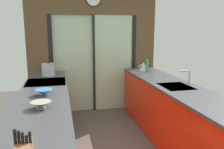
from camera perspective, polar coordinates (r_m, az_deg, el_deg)
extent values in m
cube|color=#B2D1AD|center=(4.73, -9.68, 2.52)|extent=(0.80, 0.02, 2.00)
cube|color=#B2D1AD|center=(4.81, 0.39, 2.82)|extent=(0.80, 0.02, 2.00)
cube|color=black|center=(4.71, -15.02, 2.25)|extent=(0.08, 0.10, 2.00)
cube|color=black|center=(4.95, 5.30, 3.00)|extent=(0.08, 0.10, 2.00)
cube|color=black|center=(4.75, -4.61, 2.68)|extent=(0.04, 0.10, 2.00)
cube|color=brown|center=(4.73, -18.05, 2.11)|extent=(0.42, 0.08, 2.00)
cube|color=brown|center=(5.04, 8.01, 3.07)|extent=(0.42, 0.08, 2.00)
cube|color=red|center=(4.32, -15.53, -6.18)|extent=(0.58, 0.65, 0.88)
cube|color=#3D3D42|center=(2.68, -17.39, -6.60)|extent=(0.62, 3.80, 0.04)
cube|color=red|center=(3.26, 17.84, -12.07)|extent=(0.58, 3.80, 0.88)
cube|color=#3D3D42|center=(3.11, 18.34, -4.24)|extent=(0.62, 3.80, 0.04)
cube|color=#B7BABC|center=(3.31, 15.81, -3.27)|extent=(0.40, 0.48, 0.05)
cylinder|color=#B7BABC|center=(3.38, 18.91, -0.80)|extent=(0.02, 0.02, 0.22)
cylinder|color=#B7BABC|center=(3.32, 17.70, 0.83)|extent=(0.18, 0.02, 0.02)
cube|color=#B7BABC|center=(3.73, -15.92, -8.98)|extent=(0.58, 0.60, 0.88)
cube|color=black|center=(3.71, -11.35, -8.22)|extent=(0.01, 0.48, 0.28)
cube|color=black|center=(3.60, -16.31, -2.00)|extent=(0.58, 0.60, 0.03)
cylinder|color=#B7BABC|center=(3.44, -11.38, -4.16)|extent=(0.02, 0.04, 0.04)
cylinder|color=#B7BABC|center=(3.62, -11.47, -3.42)|extent=(0.02, 0.04, 0.04)
cylinder|color=#B7BABC|center=(3.79, -11.55, -2.75)|extent=(0.02, 0.04, 0.04)
cylinder|color=gray|center=(2.40, -17.44, -8.12)|extent=(0.09, 0.09, 0.01)
cone|color=gray|center=(2.39, -17.49, -7.29)|extent=(0.20, 0.20, 0.06)
cylinder|color=teal|center=(2.86, -16.74, -4.98)|extent=(0.10, 0.10, 0.01)
cone|color=teal|center=(2.85, -16.78, -4.26)|extent=(0.21, 0.21, 0.07)
cylinder|color=black|center=(1.31, -23.28, -14.40)|extent=(0.02, 0.02, 0.09)
cylinder|color=black|center=(1.31, -22.46, -14.58)|extent=(0.02, 0.02, 0.08)
cylinder|color=black|center=(1.30, -21.64, -14.80)|extent=(0.02, 0.02, 0.07)
cylinder|color=black|center=(1.31, -20.80, -15.17)|extent=(0.02, 0.02, 0.05)
cylinder|color=black|center=(1.30, -20.01, -14.81)|extent=(0.02, 0.02, 0.07)
cylinder|color=#B7BABC|center=(4.07, -15.74, 1.15)|extent=(0.22, 0.22, 0.20)
cylinder|color=#B7BABC|center=(4.05, -15.82, 2.61)|extent=(0.22, 0.22, 0.01)
sphere|color=black|center=(4.05, -15.83, 2.84)|extent=(0.03, 0.03, 0.03)
cone|color=#B7BABC|center=(4.44, 7.92, 2.09)|extent=(0.17, 0.17, 0.17)
sphere|color=black|center=(4.43, 7.95, 3.34)|extent=(0.03, 0.03, 0.03)
cylinder|color=#B7BABC|center=(4.41, 6.99, 2.17)|extent=(0.08, 0.02, 0.07)
torus|color=black|center=(4.47, 8.90, 2.23)|extent=(0.11, 0.01, 0.11)
cylinder|color=#339E56|center=(4.26, 8.84, 2.06)|extent=(0.05, 0.05, 0.23)
cylinder|color=#339E56|center=(4.24, 8.89, 3.83)|extent=(0.02, 0.02, 0.04)
cylinder|color=black|center=(4.24, 8.90, 4.17)|extent=(0.03, 0.03, 0.01)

